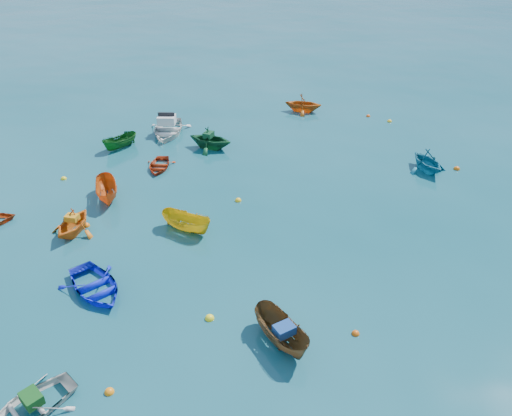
{
  "coord_description": "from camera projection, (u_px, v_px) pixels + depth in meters",
  "views": [
    {
      "loc": [
        -1.41,
        -17.15,
        13.75
      ],
      "look_at": [
        0.0,
        5.0,
        0.4
      ],
      "focal_mm": 35.0,
      "sensor_mm": 36.0,
      "label": 1
    }
  ],
  "objects": [
    {
      "name": "ground",
      "position": [
        263.0,
        274.0,
        21.83
      ],
      "size": [
        160.0,
        160.0,
        0.0
      ],
      "primitive_type": "plane",
      "color": "#0B4751",
      "rests_on": "ground"
    },
    {
      "name": "dinghy_blue_sw",
      "position": [
        96.0,
        291.0,
        20.89
      ],
      "size": [
        3.96,
        4.19,
        0.71
      ],
      "primitive_type": "imported",
      "rotation": [
        0.0,
        0.0,
        0.62
      ],
      "color": "#101FD4",
      "rests_on": "ground"
    },
    {
      "name": "dinghy_white_near",
      "position": [
        32.0,
        410.0,
        15.93
      ],
      "size": [
        3.51,
        3.46,
        0.6
      ],
      "primitive_type": "imported",
      "rotation": [
        0.0,
        0.0,
        -0.83
      ],
      "color": "silver",
      "rests_on": "ground"
    },
    {
      "name": "sampan_brown_mid",
      "position": [
        281.0,
        342.0,
        18.42
      ],
      "size": [
        2.4,
        3.2,
        1.17
      ],
      "primitive_type": "imported",
      "rotation": [
        0.0,
        0.0,
        0.48
      ],
      "color": "brown",
      "rests_on": "ground"
    },
    {
      "name": "dinghy_orange_w",
      "position": [
        75.0,
        233.0,
        24.66
      ],
      "size": [
        2.89,
        3.13,
        1.37
      ],
      "primitive_type": "imported",
      "rotation": [
        0.0,
        0.0,
        -0.29
      ],
      "color": "orange",
      "rests_on": "ground"
    },
    {
      "name": "sampan_yellow_mid",
      "position": [
        187.0,
        230.0,
        24.83
      ],
      "size": [
        2.96,
        2.4,
        1.09
      ],
      "primitive_type": "imported",
      "rotation": [
        0.0,
        0.0,
        1.01
      ],
      "color": "gold",
      "rests_on": "ground"
    },
    {
      "name": "dinghy_cyan_se",
      "position": [
        426.0,
        170.0,
        30.53
      ],
      "size": [
        2.99,
        3.26,
        1.44
      ],
      "primitive_type": "imported",
      "rotation": [
        0.0,
        0.0,
        0.26
      ],
      "color": "#16708D",
      "rests_on": "ground"
    },
    {
      "name": "sampan_orange_n",
      "position": [
        109.0,
        199.0,
        27.52
      ],
      "size": [
        1.84,
        3.24,
        1.18
      ],
      "primitive_type": "imported",
      "rotation": [
        0.0,
        0.0,
        0.24
      ],
      "color": "#CE5313",
      "rests_on": "ground"
    },
    {
      "name": "dinghy_green_n",
      "position": [
        211.0,
        148.0,
        33.35
      ],
      "size": [
        3.75,
        3.55,
        1.55
      ],
      "primitive_type": "imported",
      "rotation": [
        0.0,
        0.0,
        1.13
      ],
      "color": "#124E27",
      "rests_on": "ground"
    },
    {
      "name": "dinghy_red_far",
      "position": [
        159.0,
        168.0,
        30.78
      ],
      "size": [
        2.05,
        2.7,
        0.53
      ],
      "primitive_type": "imported",
      "rotation": [
        0.0,
        0.0,
        -0.09
      ],
      "color": "#A92E0E",
      "rests_on": "ground"
    },
    {
      "name": "dinghy_orange_far",
      "position": [
        303.0,
        111.0,
        39.39
      ],
      "size": [
        3.46,
        3.2,
        1.5
      ],
      "primitive_type": "imported",
      "rotation": [
        0.0,
        0.0,
        1.26
      ],
      "color": "#C05812",
      "rests_on": "ground"
    },
    {
      "name": "sampan_green_far",
      "position": [
        121.0,
        148.0,
        33.38
      ],
      "size": [
        2.54,
        2.55,
        1.01
      ],
      "primitive_type": "imported",
      "rotation": [
        0.0,
        0.0,
        -0.78
      ],
      "color": "#145619",
      "rests_on": "ground"
    },
    {
      "name": "motorboat_white",
      "position": [
        168.0,
        134.0,
        35.51
      ],
      "size": [
        3.37,
        4.46,
        1.47
      ],
      "primitive_type": "imported",
      "rotation": [
        0.0,
        0.0,
        -0.09
      ],
      "color": "silver",
      "rests_on": "ground"
    },
    {
      "name": "tarp_green_a",
      "position": [
        31.0,
        398.0,
        15.75
      ],
      "size": [
        0.89,
        0.9,
        0.35
      ],
      "primitive_type": "cube",
      "rotation": [
        0.0,
        0.0,
        -0.83
      ],
      "color": "#134E18",
      "rests_on": "dinghy_white_near"
    },
    {
      "name": "tarp_blue_a",
      "position": [
        284.0,
        330.0,
        17.92
      ],
      "size": [
        0.9,
        0.82,
        0.35
      ],
      "primitive_type": "cube",
      "rotation": [
        0.0,
        0.0,
        0.48
      ],
      "color": "navy",
      "rests_on": "sampan_brown_mid"
    },
    {
      "name": "tarp_orange_a",
      "position": [
        72.0,
        218.0,
        24.27
      ],
      "size": [
        0.71,
        0.61,
        0.29
      ],
      "primitive_type": "cube",
      "rotation": [
        0.0,
        0.0,
        -0.29
      ],
      "color": "orange",
      "rests_on": "dinghy_orange_w"
    },
    {
      "name": "tarp_green_b",
      "position": [
        209.0,
        135.0,
        32.89
      ],
      "size": [
        0.8,
        0.88,
        0.35
      ],
      "primitive_type": "cube",
      "rotation": [
        0.0,
        0.0,
        1.13
      ],
      "color": "#104323",
      "rests_on": "dinghy_green_n"
    },
    {
      "name": "buoy_or_a",
      "position": [
        109.0,
        392.0,
        16.51
      ],
      "size": [
        0.33,
        0.33,
        0.33
      ],
      "primitive_type": "sphere",
      "color": "orange",
      "rests_on": "ground"
    },
    {
      "name": "buoy_ye_a",
      "position": [
        210.0,
        319.0,
        19.47
      ],
      "size": [
        0.37,
        0.37,
        0.37
      ],
      "primitive_type": "sphere",
      "color": "yellow",
      "rests_on": "ground"
    },
    {
      "name": "buoy_or_b",
      "position": [
        355.0,
        334.0,
        18.77
      ],
      "size": [
        0.3,
        0.3,
        0.3
      ],
      "primitive_type": "sphere",
      "color": "#DE570C",
      "rests_on": "ground"
    },
    {
      "name": "buoy_or_c",
      "position": [
        86.0,
        226.0,
        25.16
      ],
      "size": [
        0.36,
        0.36,
        0.36
      ],
      "primitive_type": "sphere",
      "color": "orange",
      "rests_on": "ground"
    },
    {
      "name": "buoy_ye_c",
      "position": [
        238.0,
        201.0,
        27.33
      ],
      "size": [
        0.36,
        0.36,
        0.36
      ],
      "primitive_type": "sphere",
      "color": "yellow",
      "rests_on": "ground"
    },
    {
      "name": "buoy_or_d",
      "position": [
        457.0,
        169.0,
        30.64
      ],
      "size": [
        0.39,
        0.39,
        0.39
      ],
      "primitive_type": "sphere",
      "color": "#DB5E0B",
      "rests_on": "ground"
    },
    {
      "name": "buoy_ye_d",
      "position": [
        64.0,
        179.0,
        29.52
      ],
      "size": [
        0.34,
        0.34,
        0.34
      ],
      "primitive_type": "sphere",
      "color": "yellow",
      "rests_on": "ground"
    },
    {
      "name": "buoy_or_e",
      "position": [
        368.0,
        116.0,
        38.43
      ],
      "size": [
        0.32,
        0.32,
        0.32
      ],
      "primitive_type": "sphere",
      "color": "#F5510D",
      "rests_on": "ground"
    },
    {
      "name": "buoy_ye_e",
      "position": [
        389.0,
        122.0,
        37.48
      ],
      "size": [
        0.35,
        0.35,
        0.35
      ],
      "primitive_type": "sphere",
      "color": "yellow",
      "rests_on": "ground"
    }
  ]
}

